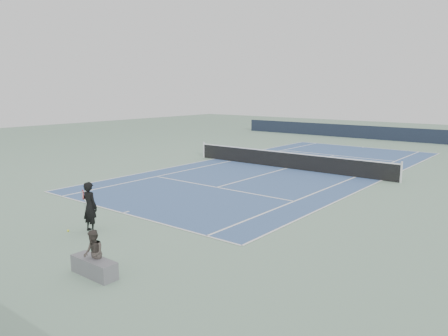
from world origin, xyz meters
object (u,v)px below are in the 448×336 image
Objects in this scene: tennis_player at (90,207)px; tennis_ball at (68,231)px; tennis_net at (287,160)px; spectator_bench at (94,260)px.

tennis_ball is (-0.52, -0.51, -0.78)m from tennis_player.
tennis_net is 7.89× the size of tennis_player.
spectator_bench is (3.84, -15.81, -0.10)m from tennis_net.
tennis_net is at bearing 91.27° from tennis_ball.
spectator_bench is at bearing -76.33° from tennis_net.
spectator_bench reaches higher than tennis_ball.
tennis_ball is 3.84m from spectator_bench.
tennis_net is 14.35m from tennis_ball.
tennis_net reaches higher than tennis_ball.
tennis_player is at bearing 44.53° from tennis_ball.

